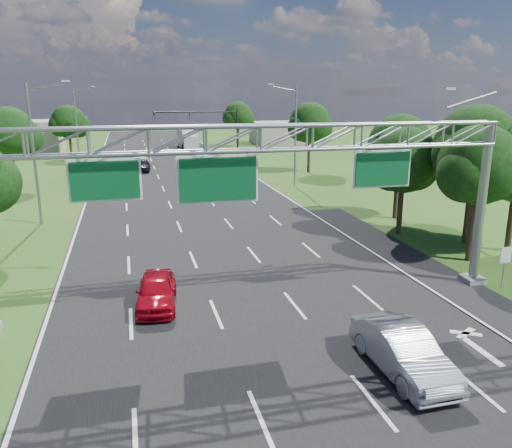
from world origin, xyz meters
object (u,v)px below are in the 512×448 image
object	(u,v)px
sign_gantry	(261,153)
box_truck	(188,139)
silver_sedan	(403,351)
traffic_signal	(214,122)
red_coupe	(156,291)
regulatory_sign	(505,259)

from	to	relation	value
sign_gantry	box_truck	world-z (taller)	sign_gantry
silver_sedan	traffic_signal	bearing A→B (deg)	85.43
sign_gantry	traffic_signal	size ratio (longest dim) A/B	1.92
traffic_signal	red_coupe	xyz separation A→B (m)	(-11.70, -51.93, -4.44)
sign_gantry	traffic_signal	xyz separation A→B (m)	(7.15, 53.00, -1.72)
sign_gantry	regulatory_sign	distance (m)	13.25
box_truck	silver_sedan	bearing A→B (deg)	-94.06
red_coupe	box_truck	xyz separation A→B (m)	(9.45, 65.42, 0.92)
traffic_signal	red_coupe	bearing A→B (deg)	-102.69
sign_gantry	red_coupe	bearing A→B (deg)	166.77
traffic_signal	silver_sedan	world-z (taller)	traffic_signal
sign_gantry	silver_sedan	world-z (taller)	sign_gantry
regulatory_sign	traffic_signal	bearing A→B (deg)	95.20
sign_gantry	regulatory_sign	bearing A→B (deg)	-4.83
regulatory_sign	box_truck	size ratio (longest dim) A/B	0.23
regulatory_sign	traffic_signal	distance (m)	54.37
traffic_signal	red_coupe	size ratio (longest dim) A/B	2.87
sign_gantry	silver_sedan	distance (m)	9.59
sign_gantry	silver_sedan	bearing A→B (deg)	-63.93
red_coupe	traffic_signal	bearing A→B (deg)	83.72
red_coupe	box_truck	distance (m)	66.10
red_coupe	silver_sedan	xyz separation A→B (m)	(7.80, -7.72, 0.07)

